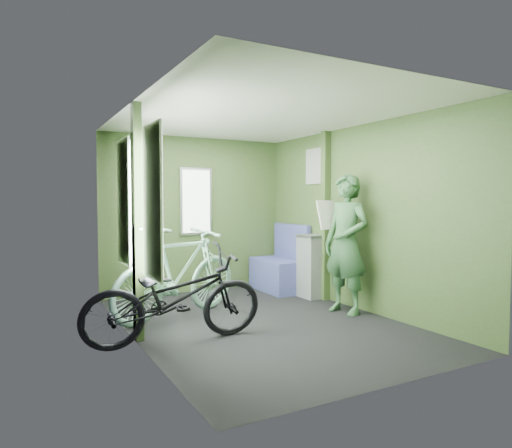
{
  "coord_description": "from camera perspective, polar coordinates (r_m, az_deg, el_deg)",
  "views": [
    {
      "loc": [
        -2.45,
        -4.41,
        1.37
      ],
      "look_at": [
        0.0,
        0.1,
        1.1
      ],
      "focal_mm": 32.0,
      "sensor_mm": 36.0,
      "label": 1
    }
  ],
  "objects": [
    {
      "name": "room",
      "position": [
        5.06,
        -0.04,
        3.76
      ],
      "size": [
        4.0,
        4.02,
        2.31
      ],
      "color": "black",
      "rests_on": "ground"
    },
    {
      "name": "bicycle_black",
      "position": [
        4.54,
        -9.98,
        -14.62
      ],
      "size": [
        1.78,
        0.85,
        1.02
      ],
      "primitive_type": "imported",
      "rotation": [
        0.0,
        -0.19,
        1.53
      ],
      "color": "black",
      "rests_on": "ground"
    },
    {
      "name": "bicycle_mint",
      "position": [
        5.46,
        -9.6,
        -11.57
      ],
      "size": [
        1.89,
        1.23,
        1.13
      ],
      "primitive_type": "imported",
      "rotation": [
        0.0,
        -0.12,
        1.94
      ],
      "color": "#80BE9F",
      "rests_on": "ground"
    },
    {
      "name": "passenger",
      "position": [
        5.61,
        11.19,
        -2.44
      ],
      "size": [
        0.51,
        0.72,
        1.68
      ],
      "rotation": [
        0.0,
        0.0,
        -1.38
      ],
      "color": "#335F36",
      "rests_on": "ground"
    },
    {
      "name": "waste_box",
      "position": [
        6.46,
        6.9,
        -5.25
      ],
      "size": [
        0.26,
        0.37,
        0.89
      ],
      "primitive_type": "cube",
      "color": "gray",
      "rests_on": "ground"
    },
    {
      "name": "bench_seat",
      "position": [
        6.96,
        3.02,
        -5.87
      ],
      "size": [
        0.55,
        0.96,
        1.0
      ],
      "rotation": [
        0.0,
        0.0,
        -0.02
      ],
      "color": "navy",
      "rests_on": "ground"
    }
  ]
}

